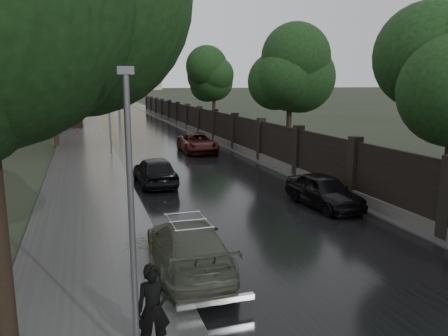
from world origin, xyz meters
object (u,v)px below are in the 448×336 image
tree_left_far (52,77)px  traffic_light (110,120)px  hatchback_left (155,171)px  tree_right_b (290,81)px  tree_right_c (214,82)px  lamp_post (132,224)px  volga_sedan (188,246)px  pedestrian_umbrella (152,261)px  car_right_far (197,143)px  car_right_near (324,191)px

tree_left_far → traffic_light: (3.70, -5.01, -2.84)m
tree_left_far → hatchback_left: bearing=-70.8°
tree_right_b → tree_right_c: 18.00m
lamp_post → volga_sedan: lamp_post is taller
tree_right_c → hatchback_left: bearing=-112.8°
hatchback_left → pedestrian_umbrella: pedestrian_umbrella is taller
tree_right_c → car_right_far: (-5.90, -15.59, -4.28)m
pedestrian_umbrella → tree_left_far: bearing=102.2°
lamp_post → traffic_light: size_ratio=1.28×
volga_sedan → hatchback_left: size_ratio=1.09×
car_right_far → pedestrian_umbrella: pedestrian_umbrella is taller
traffic_light → car_right_near: traffic_light is taller
car_right_near → car_right_far: car_right_far is taller
tree_right_b → traffic_light: tree_right_b is taller
volga_sedan → tree_right_b: bearing=-120.7°
tree_right_b → hatchback_left: (-10.38, -6.72, -4.24)m
car_right_near → pedestrian_umbrella: bearing=-141.1°
volga_sedan → pedestrian_umbrella: pedestrian_umbrella is taller
volga_sedan → car_right_far: size_ratio=0.94×
tree_left_far → car_right_near: size_ratio=1.90×
hatchback_left → car_right_far: hatchback_left is taller
tree_left_far → pedestrian_umbrella: tree_left_far is taller
volga_sedan → car_right_far: 19.79m
car_right_far → pedestrian_umbrella: bearing=-104.7°
traffic_light → hatchback_left: (1.42, -9.72, -1.69)m
lamp_post → hatchback_left: bearing=79.6°
lamp_post → traffic_light: (1.10, 23.49, -0.27)m
volga_sedan → car_right_near: bearing=-144.4°
tree_right_b → volga_sedan: 20.49m
tree_right_b → pedestrian_umbrella: size_ratio=2.73×
tree_right_b → car_right_far: (-5.90, 2.41, -4.28)m
tree_right_b → car_right_far: bearing=157.8°
lamp_post → hatchback_left: (2.52, 13.78, -1.96)m
car_right_near → pedestrian_umbrella: (-7.95, -7.69, 1.21)m
lamp_post → car_right_far: 24.04m
hatchback_left → pedestrian_umbrella: (-2.18, -13.49, 1.16)m
tree_right_c → lamp_post: (-12.90, -38.50, -2.28)m
tree_left_far → hatchback_left: size_ratio=1.78×
traffic_light → hatchback_left: 9.97m
car_right_near → car_right_far: bearing=89.7°
volga_sedan → hatchback_left: bearing=-91.2°
tree_right_b → hatchback_left: size_ratio=1.69×
tree_right_b → traffic_light: (-11.80, 2.99, -2.55)m
tree_right_c → hatchback_left: (-10.38, -24.72, -4.24)m
lamp_post → car_right_near: (8.28, 7.98, -2.01)m
volga_sedan → car_right_far: car_right_far is taller
tree_left_far → traffic_light: size_ratio=1.85×
hatchback_left → tree_right_c: bearing=-114.5°
lamp_post → car_right_near: size_ratio=1.31×
volga_sedan → tree_left_far: bearing=-77.0°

